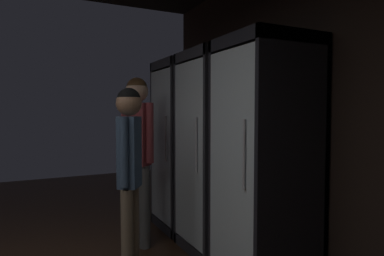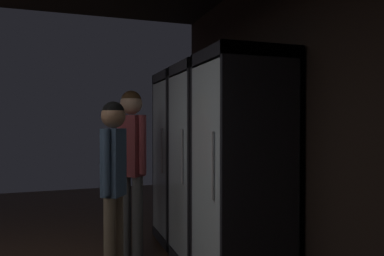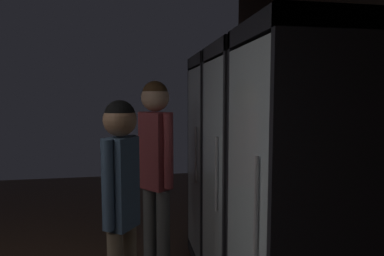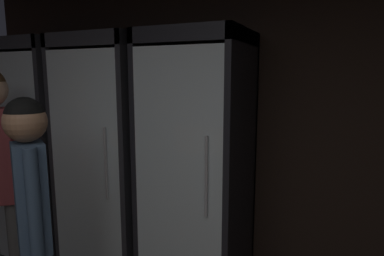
{
  "view_description": "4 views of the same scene",
  "coord_description": "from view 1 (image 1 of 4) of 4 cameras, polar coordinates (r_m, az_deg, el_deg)",
  "views": [
    {
      "loc": [
        1.49,
        0.92,
        1.4
      ],
      "look_at": [
        -1.44,
        2.37,
        1.23
      ],
      "focal_mm": 31.42,
      "sensor_mm": 36.0,
      "label": 1
    },
    {
      "loc": [
        2.03,
        1.28,
        1.42
      ],
      "look_at": [
        -1.23,
        2.4,
        1.35
      ],
      "focal_mm": 34.62,
      "sensor_mm": 36.0,
      "label": 2
    },
    {
      "loc": [
        0.97,
        1.75,
        1.61
      ],
      "look_at": [
        -1.87,
        2.24,
        1.34
      ],
      "focal_mm": 31.87,
      "sensor_mm": 36.0,
      "label": 3
    },
    {
      "loc": [
        0.25,
        0.52,
        1.69
      ],
      "look_at": [
        -0.72,
        2.67,
        1.31
      ],
      "focal_mm": 31.07,
      "sensor_mm": 36.0,
      "label": 4
    }
  ],
  "objects": [
    {
      "name": "shopper_near",
      "position": [
        2.8,
        -10.57,
        -5.37
      ],
      "size": [
        0.27,
        0.24,
        1.59
      ],
      "color": "#72604C",
      "rests_on": "ground"
    },
    {
      "name": "cooler_center",
      "position": [
        2.82,
        13.06,
        -5.92
      ],
      "size": [
        0.68,
        0.7,
        1.99
      ],
      "color": "black",
      "rests_on": "ground"
    },
    {
      "name": "wall_back",
      "position": [
        2.58,
        28.5,
        2.58
      ],
      "size": [
        6.0,
        0.06,
        2.8
      ],
      "primitive_type": "cube",
      "color": "black",
      "rests_on": "ground"
    },
    {
      "name": "cooler_far_left",
      "position": [
        4.06,
        -0.37,
        -3.02
      ],
      "size": [
        0.68,
        0.7,
        1.99
      ],
      "color": "#2B2B30",
      "rests_on": "ground"
    },
    {
      "name": "shopper_far",
      "position": [
        3.47,
        -9.27,
        -2.3
      ],
      "size": [
        0.31,
        0.28,
        1.73
      ],
      "color": "#4C4C4C",
      "rests_on": "ground"
    },
    {
      "name": "cooler_left",
      "position": [
        3.42,
        5.11,
        -4.39
      ],
      "size": [
        0.68,
        0.7,
        1.99
      ],
      "color": "#2B2B30",
      "rests_on": "ground"
    }
  ]
}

